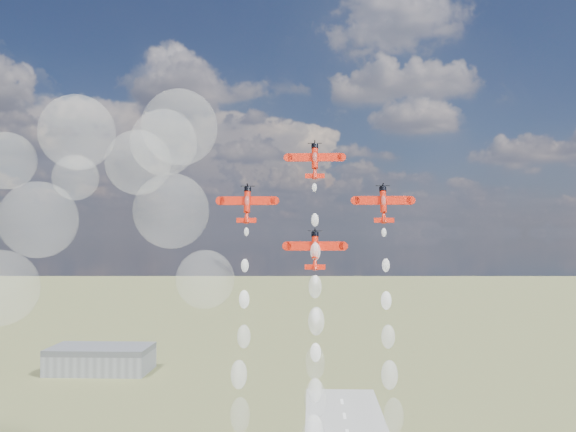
# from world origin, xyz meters

# --- Properties ---
(hangar) EXTENTS (50.00, 28.00, 13.00)m
(hangar) POSITION_xyz_m (-120.00, 180.00, 6.50)
(hangar) COLOR gray
(hangar) RESTS_ON ground
(plane_lead) EXTENTS (12.32, 5.11, 8.55)m
(plane_lead) POSITION_xyz_m (-11.69, 11.56, 87.22)
(plane_lead) COLOR red
(plane_lead) RESTS_ON ground
(plane_left) EXTENTS (12.32, 5.11, 8.55)m
(plane_left) POSITION_xyz_m (-26.85, 8.33, 77.11)
(plane_left) COLOR red
(plane_left) RESTS_ON ground
(plane_right) EXTENTS (12.32, 5.11, 8.55)m
(plane_right) POSITION_xyz_m (3.48, 8.33, 77.11)
(plane_right) COLOR red
(plane_right) RESTS_ON ground
(plane_slot) EXTENTS (12.32, 5.11, 8.55)m
(plane_slot) POSITION_xyz_m (-11.69, 5.10, 67.00)
(plane_slot) COLOR red
(plane_slot) RESTS_ON ground
(smoke_trail_lead) EXTENTS (5.21, 19.11, 54.24)m
(smoke_trail_lead) POSITION_xyz_m (-11.81, -3.40, 40.00)
(smoke_trail_lead) COLOR white
(smoke_trail_lead) RESTS_ON plane_lead
(drifted_smoke_cloud) EXTENTS (69.23, 37.43, 62.32)m
(drifted_smoke_cloud) POSITION_xyz_m (-64.95, 29.65, 82.74)
(drifted_smoke_cloud) COLOR white
(drifted_smoke_cloud) RESTS_ON ground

